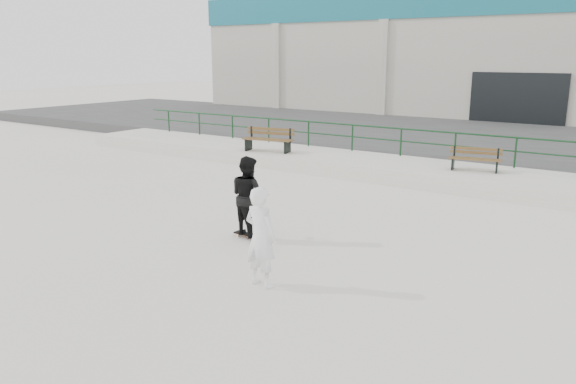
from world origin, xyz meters
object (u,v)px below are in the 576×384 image
Objects in this scene: standing_skater at (248,196)px; seated_skater at (261,237)px; bench_left at (268,140)px; bench_right at (475,159)px; skateboard at (249,235)px.

standing_skater reaches higher than seated_skater.
bench_left is 9.04m from standing_skater.
standing_skater is 2.77m from seated_skater.
seated_skater is (-0.76, -10.31, 0.06)m from bench_right.
skateboard is (4.99, -7.53, -0.88)m from bench_left.
seated_skater is (6.88, -9.56, -0.02)m from bench_left.
bench_right is (7.65, 0.75, -0.08)m from bench_left.
standing_skater is at bearing -119.77° from bench_right.
skateboard is 2.90m from seated_skater.
bench_right is at bearing -91.61° from standing_skater.
bench_right is 0.92× the size of standing_skater.
standing_skater reaches higher than skateboard.
seated_skater is (1.89, -2.02, 0.86)m from skateboard.
bench_right is 2.12× the size of skateboard.
bench_left is 1.12× the size of standing_skater.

